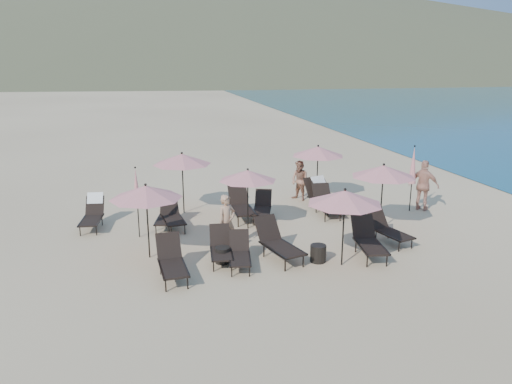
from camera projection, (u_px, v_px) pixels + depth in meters
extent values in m
plane|color=#D6BA8C|center=(326.00, 258.00, 14.25)|extent=(800.00, 800.00, 0.00)
cone|color=brown|center=(238.00, 19.00, 302.01)|extent=(690.00, 690.00, 55.00)
cone|color=brown|center=(404.00, 42.00, 362.94)|extent=(280.00, 280.00, 32.00)
cube|color=beige|center=(58.00, 33.00, 289.55)|extent=(18.00, 16.00, 38.00)
cube|color=black|center=(173.00, 269.00, 12.63)|extent=(0.71, 1.27, 0.05)
cube|color=black|center=(169.00, 246.00, 13.32)|extent=(0.67, 0.50, 0.64)
cylinder|color=black|center=(166.00, 285.00, 12.13)|extent=(0.04, 0.04, 0.35)
cylinder|color=black|center=(161.00, 268.00, 13.11)|extent=(0.04, 0.04, 0.35)
cylinder|color=black|center=(188.00, 282.00, 12.28)|extent=(0.04, 0.04, 0.35)
cylinder|color=black|center=(181.00, 266.00, 13.26)|extent=(0.04, 0.04, 0.35)
cube|color=black|center=(161.00, 269.00, 12.59)|extent=(0.12, 1.39, 0.04)
cube|color=black|center=(185.00, 266.00, 12.77)|extent=(0.12, 1.39, 0.04)
cube|color=black|center=(240.00, 259.00, 13.36)|extent=(0.73, 1.15, 0.04)
cube|color=black|center=(239.00, 240.00, 13.98)|extent=(0.62, 0.50, 0.55)
cylinder|color=black|center=(232.00, 272.00, 12.96)|extent=(0.03, 0.03, 0.30)
cylinder|color=black|center=(231.00, 258.00, 13.84)|extent=(0.03, 0.03, 0.30)
cylinder|color=black|center=(249.00, 271.00, 12.98)|extent=(0.03, 0.03, 0.30)
cylinder|color=black|center=(248.00, 257.00, 13.87)|extent=(0.03, 0.03, 0.30)
cube|color=black|center=(230.00, 258.00, 13.38)|extent=(0.25, 1.19, 0.04)
cube|color=black|center=(250.00, 258.00, 13.41)|extent=(0.25, 1.19, 0.04)
cube|color=black|center=(221.00, 253.00, 13.71)|extent=(0.70, 1.17, 0.05)
cube|color=black|center=(220.00, 235.00, 14.35)|extent=(0.62, 0.48, 0.57)
cylinder|color=black|center=(214.00, 266.00, 13.28)|extent=(0.03, 0.03, 0.31)
cylinder|color=black|center=(212.00, 253.00, 14.19)|extent=(0.03, 0.03, 0.31)
cylinder|color=black|center=(231.00, 265.00, 13.34)|extent=(0.03, 0.03, 0.31)
cylinder|color=black|center=(229.00, 252.00, 14.25)|extent=(0.03, 0.03, 0.31)
cube|color=black|center=(211.00, 253.00, 13.72)|extent=(0.18, 1.24, 0.04)
cube|color=black|center=(231.00, 252.00, 13.78)|extent=(0.18, 1.24, 0.04)
cube|color=black|center=(283.00, 249.00, 13.84)|extent=(1.01, 1.47, 0.06)
cube|color=black|center=(267.00, 228.00, 14.52)|extent=(0.80, 0.67, 0.69)
cylinder|color=black|center=(285.00, 265.00, 13.29)|extent=(0.04, 0.04, 0.38)
cylinder|color=black|center=(264.00, 251.00, 14.26)|extent=(0.04, 0.04, 0.38)
cylinder|color=black|center=(303.00, 261.00, 13.56)|extent=(0.04, 0.04, 0.38)
cylinder|color=black|center=(281.00, 247.00, 14.53)|extent=(0.04, 0.04, 0.38)
cube|color=black|center=(272.00, 250.00, 13.73)|extent=(0.43, 1.46, 0.04)
cube|color=black|center=(293.00, 246.00, 14.04)|extent=(0.43, 1.46, 0.04)
cube|color=black|center=(371.00, 247.00, 14.04)|extent=(0.83, 1.35, 0.05)
cube|color=black|center=(363.00, 227.00, 14.77)|extent=(0.72, 0.57, 0.65)
cylinder|color=black|center=(367.00, 261.00, 13.55)|extent=(0.04, 0.04, 0.36)
cylinder|color=black|center=(356.00, 246.00, 14.60)|extent=(0.04, 0.04, 0.36)
cylinder|color=black|center=(387.00, 260.00, 13.60)|extent=(0.04, 0.04, 0.36)
cylinder|color=black|center=(374.00, 246.00, 14.65)|extent=(0.04, 0.04, 0.36)
cube|color=black|center=(360.00, 246.00, 14.05)|extent=(0.25, 1.42, 0.04)
cube|color=black|center=(382.00, 246.00, 14.11)|extent=(0.25, 1.42, 0.04)
cube|color=black|center=(394.00, 234.00, 15.12)|extent=(0.87, 1.28, 0.05)
cube|color=black|center=(377.00, 218.00, 15.72)|extent=(0.70, 0.58, 0.60)
cylinder|color=black|center=(399.00, 246.00, 14.64)|extent=(0.04, 0.04, 0.33)
cylinder|color=black|center=(376.00, 236.00, 15.50)|extent=(0.04, 0.04, 0.33)
cylinder|color=black|center=(412.00, 243.00, 14.87)|extent=(0.04, 0.04, 0.33)
cylinder|color=black|center=(388.00, 233.00, 15.72)|extent=(0.04, 0.04, 0.33)
cube|color=black|center=(386.00, 235.00, 15.03)|extent=(0.36, 1.29, 0.04)
cube|color=black|center=(400.00, 232.00, 15.29)|extent=(0.36, 1.29, 0.04)
cube|color=black|center=(166.00, 220.00, 16.49)|extent=(0.83, 1.24, 0.05)
cube|color=black|center=(169.00, 205.00, 17.15)|extent=(0.67, 0.55, 0.58)
cylinder|color=black|center=(156.00, 230.00, 16.08)|extent=(0.03, 0.03, 0.32)
cylinder|color=black|center=(161.00, 220.00, 17.01)|extent=(0.03, 0.03, 0.32)
cylinder|color=black|center=(171.00, 230.00, 16.08)|extent=(0.03, 0.03, 0.32)
cylinder|color=black|center=(175.00, 220.00, 17.02)|extent=(0.03, 0.03, 0.32)
cube|color=black|center=(157.00, 219.00, 16.53)|extent=(0.33, 1.25, 0.04)
cube|color=black|center=(174.00, 219.00, 16.54)|extent=(0.33, 1.25, 0.04)
cube|color=black|center=(174.00, 220.00, 16.42)|extent=(0.73, 1.24, 0.05)
cube|color=black|center=(169.00, 205.00, 17.06)|extent=(0.66, 0.51, 0.61)
cylinder|color=black|center=(169.00, 231.00, 15.93)|extent=(0.04, 0.04, 0.34)
cylinder|color=black|center=(164.00, 221.00, 16.86)|extent=(0.04, 0.04, 0.34)
cylinder|color=black|center=(185.00, 229.00, 16.10)|extent=(0.04, 0.04, 0.34)
cylinder|color=black|center=(179.00, 220.00, 17.02)|extent=(0.04, 0.04, 0.34)
cube|color=black|center=(165.00, 220.00, 16.36)|extent=(0.18, 1.33, 0.04)
cube|color=black|center=(182.00, 219.00, 16.56)|extent=(0.18, 1.33, 0.04)
cube|color=black|center=(243.00, 210.00, 17.32)|extent=(0.70, 1.33, 0.06)
cube|color=black|center=(238.00, 195.00, 18.07)|extent=(0.69, 0.51, 0.69)
cylinder|color=black|center=(238.00, 221.00, 16.78)|extent=(0.04, 0.04, 0.38)
cylinder|color=black|center=(232.00, 212.00, 17.85)|extent=(0.04, 0.04, 0.38)
cylinder|color=black|center=(255.00, 220.00, 16.91)|extent=(0.04, 0.04, 0.38)
cylinder|color=black|center=(248.00, 210.00, 17.98)|extent=(0.04, 0.04, 0.38)
cube|color=black|center=(233.00, 210.00, 17.29)|extent=(0.05, 1.50, 0.04)
cube|color=black|center=(252.00, 209.00, 17.44)|extent=(0.05, 1.50, 0.04)
cube|color=black|center=(262.00, 212.00, 17.37)|extent=(0.93, 1.27, 0.05)
cube|color=black|center=(263.00, 198.00, 18.04)|extent=(0.70, 0.60, 0.59)
cylinder|color=black|center=(253.00, 220.00, 16.98)|extent=(0.03, 0.03, 0.32)
cylinder|color=black|center=(256.00, 212.00, 17.92)|extent=(0.03, 0.03, 0.32)
cylinder|color=black|center=(268.00, 221.00, 16.94)|extent=(0.03, 0.03, 0.32)
cylinder|color=black|center=(270.00, 212.00, 17.88)|extent=(0.03, 0.03, 0.32)
cube|color=black|center=(254.00, 211.00, 17.44)|extent=(0.46, 1.23, 0.04)
cube|color=black|center=(270.00, 211.00, 17.39)|extent=(0.46, 1.23, 0.04)
cube|color=black|center=(326.00, 201.00, 18.46)|extent=(0.95, 1.45, 0.06)
cube|color=black|center=(314.00, 187.00, 19.15)|extent=(0.78, 0.64, 0.69)
cylinder|color=black|center=(328.00, 211.00, 17.90)|extent=(0.04, 0.04, 0.38)
cylinder|color=black|center=(311.00, 203.00, 18.90)|extent=(0.04, 0.04, 0.38)
cylinder|color=black|center=(341.00, 209.00, 18.15)|extent=(0.04, 0.04, 0.38)
cylinder|color=black|center=(324.00, 201.00, 19.15)|extent=(0.04, 0.04, 0.38)
cube|color=black|center=(318.00, 201.00, 18.36)|extent=(0.35, 1.48, 0.04)
cube|color=black|center=(333.00, 199.00, 18.64)|extent=(0.35, 1.48, 0.04)
cube|color=black|center=(337.00, 203.00, 18.28)|extent=(1.08, 1.46, 0.05)
cube|color=black|center=(321.00, 189.00, 18.90)|extent=(0.80, 0.69, 0.67)
cylinder|color=black|center=(341.00, 213.00, 17.74)|extent=(0.04, 0.04, 0.37)
cylinder|color=black|center=(320.00, 205.00, 18.64)|extent=(0.04, 0.04, 0.37)
cylinder|color=black|center=(353.00, 210.00, 18.04)|extent=(0.04, 0.04, 0.37)
cylinder|color=black|center=(332.00, 203.00, 18.94)|extent=(0.04, 0.04, 0.37)
cube|color=black|center=(329.00, 203.00, 18.14)|extent=(0.54, 1.39, 0.04)
cube|color=black|center=(342.00, 201.00, 18.49)|extent=(0.54, 1.39, 0.04)
cube|color=white|center=(319.00, 182.00, 18.95)|extent=(0.66, 0.49, 0.41)
cube|color=black|center=(328.00, 207.00, 17.77)|extent=(0.74, 1.30, 0.05)
cube|color=black|center=(321.00, 193.00, 18.50)|extent=(0.68, 0.52, 0.65)
cylinder|color=black|center=(325.00, 217.00, 17.28)|extent=(0.04, 0.04, 0.36)
cylinder|color=black|center=(316.00, 208.00, 18.31)|extent=(0.04, 0.04, 0.36)
cylinder|color=black|center=(340.00, 216.00, 17.37)|extent=(0.04, 0.04, 0.36)
cylinder|color=black|center=(330.00, 207.00, 18.40)|extent=(0.04, 0.04, 0.36)
cube|color=black|center=(319.00, 207.00, 17.77)|extent=(0.14, 1.42, 0.04)
cube|color=black|center=(336.00, 206.00, 17.87)|extent=(0.14, 1.42, 0.04)
cube|color=black|center=(91.00, 221.00, 16.37)|extent=(0.75, 1.23, 0.05)
cube|color=black|center=(95.00, 206.00, 17.05)|extent=(0.65, 0.52, 0.60)
cylinder|color=black|center=(80.00, 231.00, 15.92)|extent=(0.03, 0.03, 0.33)
cylinder|color=black|center=(87.00, 221.00, 16.88)|extent=(0.03, 0.03, 0.33)
cylinder|color=black|center=(96.00, 231.00, 15.98)|extent=(0.03, 0.03, 0.33)
cylinder|color=black|center=(102.00, 221.00, 16.94)|extent=(0.03, 0.03, 0.33)
cube|color=black|center=(82.00, 220.00, 16.38)|extent=(0.21, 1.31, 0.04)
cube|color=black|center=(100.00, 220.00, 16.45)|extent=(0.21, 1.31, 0.04)
cube|color=white|center=(95.00, 198.00, 17.12)|extent=(0.56, 0.34, 0.36)
cylinder|color=black|center=(148.00, 224.00, 14.01)|extent=(0.04, 0.04, 2.03)
cone|color=#D67988|center=(146.00, 192.00, 13.76)|extent=(2.03, 2.03, 0.37)
sphere|color=black|center=(145.00, 185.00, 13.71)|extent=(0.08, 0.08, 0.08)
cylinder|color=black|center=(248.00, 201.00, 16.43)|extent=(0.04, 0.04, 1.91)
cone|color=#D67988|center=(248.00, 175.00, 16.21)|extent=(1.91, 1.91, 0.35)
sphere|color=black|center=(248.00, 169.00, 16.15)|extent=(0.07, 0.07, 0.07)
cylinder|color=black|center=(382.00, 199.00, 16.32)|extent=(0.04, 0.04, 2.09)
cone|color=#D67988|center=(383.00, 171.00, 16.07)|extent=(2.09, 2.09, 0.38)
sphere|color=black|center=(384.00, 164.00, 16.01)|extent=(0.08, 0.08, 0.08)
cylinder|color=black|center=(183.00, 185.00, 18.11)|extent=(0.04, 0.04, 2.11)
cone|color=#D67988|center=(182.00, 159.00, 17.86)|extent=(2.11, 2.11, 0.38)
sphere|color=black|center=(182.00, 153.00, 17.80)|extent=(0.08, 0.08, 0.08)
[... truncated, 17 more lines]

